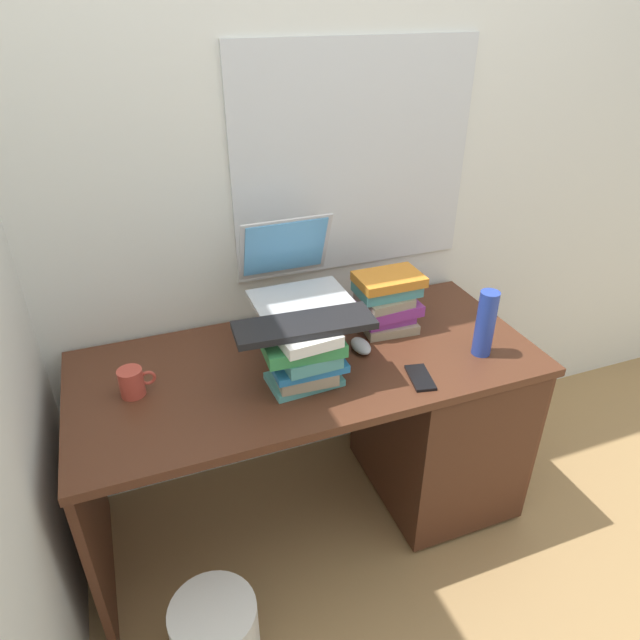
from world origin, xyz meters
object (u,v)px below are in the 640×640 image
Objects in this scene: laptop at (293,278)px; book_stack_tall at (300,328)px; desk at (410,415)px; water_bottle at (485,324)px; book_stack_keyboard_riser at (305,355)px; keyboard at (304,325)px; cell_phone at (420,378)px; book_stack_side at (386,301)px; computer_mouse at (361,346)px; mug at (132,382)px.

book_stack_tall is at bearing -92.36° from laptop.
desk is 0.50m from water_bottle.
keyboard reaches higher than book_stack_keyboard_riser.
cell_phone is at bearing -116.74° from desk.
book_stack_side is (0.35, 0.05, 0.01)m from book_stack_tall.
book_stack_tall reaches higher than cell_phone.
computer_mouse is at bearing -142.71° from book_stack_side.
laptop is 0.60m from mug.
book_stack_keyboard_riser is at bearing -104.14° from book_stack_tall.
computer_mouse is 0.44× the size of water_bottle.
laptop reaches higher than keyboard.
book_stack_tall is 0.22m from computer_mouse.
book_stack_tall is 2.12× the size of computer_mouse.
book_stack_side reaches higher than cell_phone.
laptop is at bearing 152.65° from water_bottle.
book_stack_side is 0.91m from mug.
water_bottle is at bearing 23.91° from cell_phone.
cell_phone is at bearing -49.35° from laptop.
mug is (-0.75, 0.02, 0.03)m from computer_mouse.
book_stack_tall is 0.87× the size of book_stack_keyboard_riser.
book_stack_side is at bearing 29.91° from book_stack_keyboard_riser.
water_bottle is (0.38, -0.16, 0.10)m from computer_mouse.
mug is (-0.51, 0.14, -0.06)m from book_stack_keyboard_riser.
book_stack_side is 0.35m from cell_phone.
water_bottle is 1.72× the size of cell_phone.
book_stack_side is at bearing 94.85° from cell_phone.
laptop reaches higher than desk.
book_stack_keyboard_riser reaches higher than cell_phone.
book_stack_keyboard_riser is at bearing -150.09° from book_stack_side.
book_stack_tall reaches higher than desk.
laptop is at bearing 87.64° from book_stack_tall.
book_stack_keyboard_riser is 0.74× the size of laptop.
cell_phone is (-0.04, -0.33, -0.10)m from book_stack_side.
cell_phone is (0.11, -0.22, -0.01)m from computer_mouse.
mug is 0.48× the size of water_bottle.
book_stack_tall is at bearing 75.86° from book_stack_keyboard_riser.
water_bottle reaches higher than book_stack_side.
desk is at bearing 15.24° from keyboard.
book_stack_keyboard_riser is at bearing 84.98° from keyboard.
mug is at bearing -174.33° from book_stack_side.
laptop is at bearing 11.29° from mug.
book_stack_keyboard_riser is 1.08× the size of water_bottle.
book_stack_side is 0.58× the size of keyboard.
book_stack_tall is at bearing 79.60° from keyboard.
book_stack_side is 0.21m from computer_mouse.
desk is at bearing -5.77° from computer_mouse.
water_bottle is (1.13, -0.18, 0.07)m from mug.
desk is at bearing 140.33° from water_bottle.
keyboard is 0.63m from water_bottle.
water_bottle reaches higher than keyboard.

